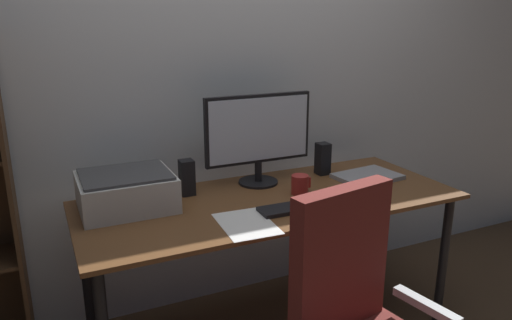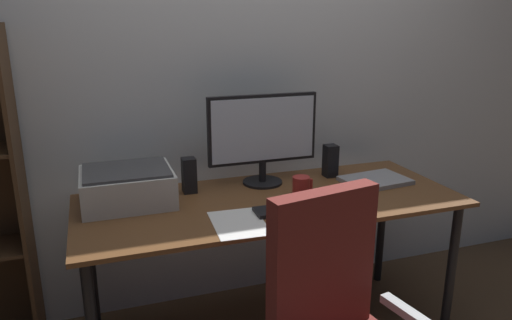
# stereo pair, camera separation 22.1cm
# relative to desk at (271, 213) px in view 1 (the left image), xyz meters

# --- Properties ---
(back_wall) EXTENTS (6.40, 0.10, 2.60)m
(back_wall) POSITION_rel_desk_xyz_m (0.00, 0.53, 0.64)
(back_wall) COLOR silver
(back_wall) RESTS_ON ground
(desk) EXTENTS (1.76, 0.72, 0.74)m
(desk) POSITION_rel_desk_xyz_m (0.00, 0.00, 0.00)
(desk) COLOR brown
(desk) RESTS_ON ground
(monitor) EXTENTS (0.56, 0.20, 0.45)m
(monitor) POSITION_rel_desk_xyz_m (0.04, 0.22, 0.34)
(monitor) COLOR black
(monitor) RESTS_ON desk
(keyboard) EXTENTS (0.29, 0.12, 0.02)m
(keyboard) POSITION_rel_desk_xyz_m (0.01, -0.17, 0.09)
(keyboard) COLOR black
(keyboard) RESTS_ON desk
(mouse) EXTENTS (0.07, 0.11, 0.03)m
(mouse) POSITION_rel_desk_xyz_m (0.25, -0.19, 0.09)
(mouse) COLOR black
(mouse) RESTS_ON desk
(coffee_mug) EXTENTS (0.10, 0.08, 0.09)m
(coffee_mug) POSITION_rel_desk_xyz_m (0.15, -0.01, 0.12)
(coffee_mug) COLOR #B72D28
(coffee_mug) RESTS_ON desk
(laptop) EXTENTS (0.34, 0.26, 0.02)m
(laptop) POSITION_rel_desk_xyz_m (0.59, 0.04, 0.09)
(laptop) COLOR #99999E
(laptop) RESTS_ON desk
(speaker_left) EXTENTS (0.06, 0.07, 0.17)m
(speaker_left) POSITION_rel_desk_xyz_m (-0.34, 0.21, 0.16)
(speaker_left) COLOR black
(speaker_left) RESTS_ON desk
(speaker_right) EXTENTS (0.06, 0.07, 0.17)m
(speaker_right) POSITION_rel_desk_xyz_m (0.41, 0.21, 0.16)
(speaker_right) COLOR black
(speaker_right) RESTS_ON desk
(printer) EXTENTS (0.40, 0.34, 0.16)m
(printer) POSITION_rel_desk_xyz_m (-0.63, 0.16, 0.16)
(printer) COLOR silver
(printer) RESTS_ON desk
(paper_sheet) EXTENTS (0.23, 0.31, 0.00)m
(paper_sheet) POSITION_rel_desk_xyz_m (-0.22, -0.22, 0.08)
(paper_sheet) COLOR white
(paper_sheet) RESTS_ON desk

